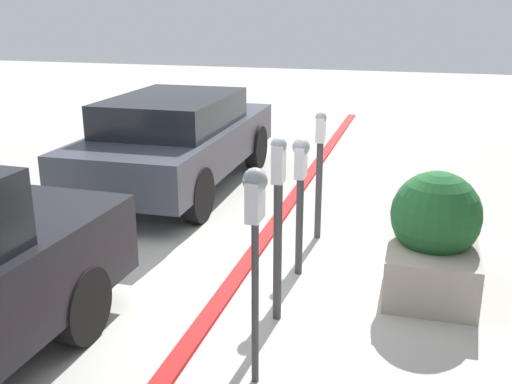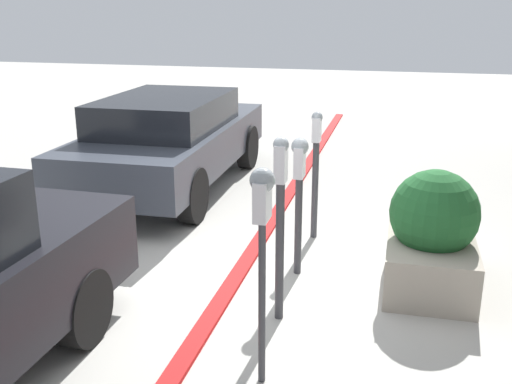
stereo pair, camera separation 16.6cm
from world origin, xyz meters
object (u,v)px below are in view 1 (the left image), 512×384
parking_meter_nearest (255,221)px  planter_box (434,239)px  parking_meter_fourth (320,161)px  parked_car_middle (178,138)px  parking_meter_second (278,207)px  parking_meter_middle (300,180)px

parking_meter_nearest → planter_box: size_ratio=1.31×
parking_meter_fourth → planter_box: parking_meter_fourth is taller
parking_meter_fourth → parked_car_middle: size_ratio=0.34×
parking_meter_second → planter_box: parking_meter_second is taller
parking_meter_second → parking_meter_fourth: parking_meter_second is taller
parking_meter_nearest → parked_car_middle: parking_meter_nearest is taller
parking_meter_nearest → parked_car_middle: 4.95m
parking_meter_fourth → parked_car_middle: (1.43, 2.32, -0.18)m
parking_meter_second → parked_car_middle: (3.38, 2.31, -0.27)m
parking_meter_second → parking_meter_middle: bearing=0.2°
parking_meter_second → parking_meter_middle: parking_meter_second is taller
parking_meter_nearest → parked_car_middle: bearing=28.9°
parking_meter_nearest → planter_box: 2.32m
parking_meter_nearest → planter_box: (1.85, -1.21, -0.72)m
parking_meter_second → parking_meter_fourth: bearing=-0.3°
parking_meter_second → parking_meter_middle: size_ratio=1.15×
planter_box → parked_car_middle: 4.36m
parking_meter_middle → parking_meter_fourth: (1.02, -0.01, -0.06)m
parking_meter_second → parking_meter_fourth: (1.95, -0.01, -0.09)m
parking_meter_nearest → parking_meter_second: bearing=4.0°
parking_meter_nearest → parked_car_middle: (4.31, 2.38, -0.49)m
parking_meter_nearest → parking_meter_middle: 1.88m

